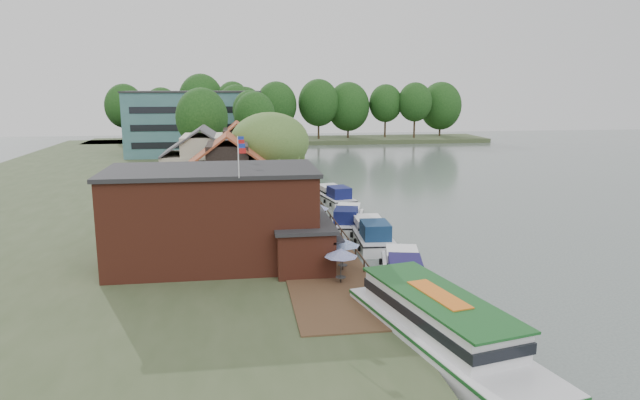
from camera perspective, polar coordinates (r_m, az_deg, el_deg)
name	(u,v)px	position (r m, az deg, el deg)	size (l,w,h in m)	color
ground	(414,262)	(47.57, 9.35, -6.16)	(260.00, 260.00, 0.00)	#4C5854
land_bank	(118,190)	(80.93, -19.56, 0.95)	(50.00, 140.00, 1.00)	#384728
quay_deck	(303,224)	(55.10, -1.76, -2.45)	(6.00, 50.00, 0.10)	#47301E
quay_rail	(329,218)	(55.84, 0.93, -1.79)	(0.20, 49.00, 1.00)	black
pub	(240,215)	(43.23, -8.01, -1.51)	(20.00, 11.00, 7.30)	maroon
hotel_block	(195,123)	(113.66, -12.44, 7.53)	(25.40, 12.40, 12.30)	#38666B
cottage_a	(228,177)	(57.86, -9.15, 2.32)	(8.60, 7.60, 8.50)	black
cottage_b	(203,164)	(67.87, -11.60, 3.55)	(9.60, 8.60, 8.50)	beige
cottage_c	(238,154)	(76.69, -8.25, 4.53)	(7.60, 7.60, 8.50)	black
willow	(270,160)	(62.78, -5.01, 4.00)	(8.60, 8.60, 10.43)	#476B2D
umbrella_0	(341,266)	(38.69, 2.10, -6.57)	(2.28, 2.28, 2.38)	navy
umbrella_1	(343,254)	(41.23, 2.29, -5.43)	(2.46, 2.46, 2.38)	#1B4699
umbrella_2	(324,243)	(44.09, 0.44, -4.31)	(2.27, 2.27, 2.38)	#1D1A91
umbrella_3	(322,235)	(46.24, 0.18, -3.56)	(2.42, 2.42, 2.38)	navy
umbrella_4	(317,223)	(50.23, -0.31, -2.36)	(1.94, 1.94, 2.38)	navy
umbrella_5	(317,216)	(53.27, -0.32, -1.56)	(2.28, 2.28, 2.38)	navy
cruiser_0	(403,267)	(42.22, 8.32, -6.65)	(3.27, 10.11, 2.46)	white
cruiser_1	(371,231)	(51.98, 5.14, -3.09)	(3.37, 10.40, 2.54)	white
cruiser_2	(347,217)	(57.72, 2.75, -1.66)	(3.22, 9.97, 2.42)	white
cruiser_3	(334,194)	(69.80, 1.39, 0.61)	(3.19, 9.87, 2.39)	white
tour_boat	(445,329)	(31.31, 12.43, -12.45)	(4.35, 15.48, 3.38)	silver
swan	(435,329)	(34.83, 11.47, -12.53)	(0.44, 0.44, 0.44)	white
bank_tree_0	(202,133)	(85.64, -11.68, 6.63)	(7.55, 7.55, 12.99)	#143811
bank_tree_1	(255,129)	(94.75, -6.53, 7.03)	(6.71, 6.71, 12.36)	#143811
bank_tree_2	(250,126)	(102.57, -6.99, 7.37)	(6.05, 6.05, 12.48)	#143811
bank_tree_3	(236,118)	(120.34, -8.36, 8.15)	(7.89, 7.89, 13.50)	#143811
bank_tree_4	(217,120)	(127.52, -10.31, 7.91)	(7.05, 7.05, 11.94)	#143811
bank_tree_5	(233,112)	(138.59, -8.68, 8.71)	(7.76, 7.76, 14.30)	#143811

